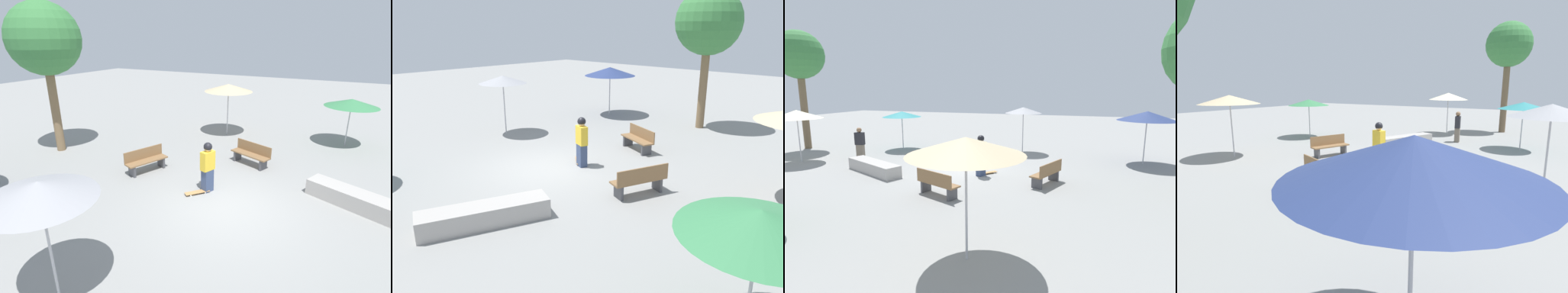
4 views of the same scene
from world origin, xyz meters
TOP-DOWN VIEW (x-y plane):
  - ground_plane at (0.00, 0.00)m, footprint 60.00×60.00m
  - skater_main at (0.70, 0.93)m, footprint 0.50×0.38m
  - skateboard at (0.38, 1.12)m, footprint 0.73×0.68m
  - concrete_ledge at (1.73, -3.41)m, footprint 1.79×3.03m
  - bench_near at (3.43, 0.35)m, footprint 0.99×1.65m
  - bench_far at (1.06, 3.58)m, footprint 1.65×1.00m
  - shade_umbrella_teal at (-3.19, -5.16)m, footprint 2.18×2.18m
  - shade_umbrella_grey at (-4.46, 1.61)m, footprint 1.96×1.96m
  - shade_umbrella_tan at (6.61, 2.61)m, footprint 2.33×2.33m
  - shade_umbrella_navy at (-3.53, 7.44)m, footprint 2.56×2.56m
  - shade_umbrella_cream at (1.19, -7.99)m, footprint 2.27×2.27m
  - palm_tree_center_left at (-1.54, -10.57)m, footprint 2.66×2.66m
  - bystander_watching at (-0.15, -5.63)m, footprint 0.31×0.47m

SIDE VIEW (x-z plane):
  - ground_plane at x=0.00m, z-range 0.00..0.00m
  - skateboard at x=0.38m, z-range 0.02..0.09m
  - concrete_ledge at x=1.73m, z-range 0.00..0.48m
  - bench_near at x=3.43m, z-range 0.00..0.85m
  - bench_far at x=1.06m, z-range 0.00..0.85m
  - bystander_watching at x=-0.15m, z-range 0.00..1.59m
  - skater_main at x=0.70m, z-range 0.06..1.71m
  - shade_umbrella_teal at x=-3.19m, z-range 0.93..3.10m
  - shade_umbrella_navy at x=-3.53m, z-range 1.01..3.45m
  - shade_umbrella_cream at x=1.19m, z-range 1.03..3.50m
  - shade_umbrella_grey at x=-4.46m, z-range 1.07..3.54m
  - shade_umbrella_tan at x=6.61m, z-range 1.08..3.61m
  - palm_tree_center_left at x=-1.54m, z-range 1.89..8.54m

